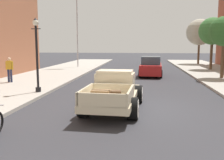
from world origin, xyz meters
The scene contains 9 objects.
ground_plane centered at (0.00, 0.00, 0.00)m, with size 140.00×140.00×0.00m, color #333338.
hotrod_truck_cream centered at (-0.66, -0.20, 0.75)m, with size 2.36×5.01×1.58m.
car_background_red centered at (1.20, 11.00, 0.77)m, with size 2.05×4.39×1.65m.
pedestrian_sidewalk_left centered at (-8.26, 5.28, 1.09)m, with size 0.53×0.22×1.65m.
street_lamp_near centered at (-5.00, 2.15, 2.39)m, with size 0.50×0.32×3.85m.
flagpole centered at (-6.47, 17.29, 5.77)m, with size 1.74×0.16×9.16m.
street_tree_second centered at (6.45, 9.33, 3.57)m, with size 2.21×2.21×4.56m.
street_tree_third centered at (7.36, 16.10, 3.94)m, with size 2.70×2.70×5.16m.
street_tree_farthest centered at (7.72, 23.62, 4.19)m, with size 3.34×3.34×5.72m.
Camera 1 is at (0.44, -10.61, 2.64)m, focal length 40.87 mm.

